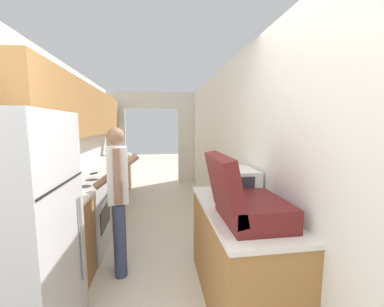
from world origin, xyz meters
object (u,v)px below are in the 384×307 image
Objects in this scene: refrigerator at (13,240)px; person at (118,197)px; range_oven at (80,218)px; microwave at (235,182)px; suitcase at (243,201)px; knife at (95,173)px.

person is at bearing 59.01° from refrigerator.
range_oven is 2.01m from microwave.
refrigerator is 1.61m from suitcase.
person reaches higher than range_oven.
suitcase is (1.62, -1.40, 0.60)m from range_oven.
suitcase is 1.29× the size of microwave.
person is 1.26m from microwave.
suitcase reaches higher than range_oven.
refrigerator is 1.44m from range_oven.
range_oven is at bearing 91.19° from refrigerator.
person is 2.65× the size of suitcase.
microwave is 1.54× the size of knife.
microwave is (1.22, -0.24, 0.18)m from person.
knife is (-0.51, 1.10, 0.05)m from person.
microwave is at bearing 20.35° from refrigerator.
knife is (0.05, 0.61, 0.45)m from range_oven.
person is 5.27× the size of knife.
person is 1.41m from suitcase.
suitcase is at bearing -0.52° from refrigerator.
suitcase is at bearing -14.01° from knife.
knife is at bearing 84.92° from range_oven.
range_oven is 2.22m from suitcase.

